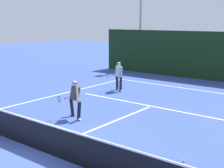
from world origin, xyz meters
TOP-DOWN VIEW (x-y plane):
  - ground_plane at (0.00, 0.00)m, footprint 80.00×80.00m
  - court_line_baseline_far at (0.00, 11.21)m, footprint 10.38×0.10m
  - court_line_service at (0.00, 6.56)m, footprint 8.46×0.10m
  - court_line_centre at (0.00, 3.20)m, footprint 0.10×6.40m
  - tennis_net at (0.00, 0.00)m, footprint 11.37×0.09m
  - player_near at (-1.53, 3.05)m, footprint 1.09×0.82m
  - player_far at (-3.21, 8.27)m, footprint 1.01×0.80m
  - tennis_ball at (3.81, 2.01)m, footprint 0.07×0.07m
  - tennis_ball_extra at (-4.27, 3.65)m, footprint 0.07×0.07m
  - back_fence_windscreen at (0.00, 14.59)m, footprint 17.88×0.12m
  - light_pole at (-6.90, 16.12)m, footprint 0.55×0.44m

SIDE VIEW (x-z plane):
  - ground_plane at x=0.00m, z-range 0.00..0.00m
  - court_line_baseline_far at x=0.00m, z-range 0.00..0.01m
  - court_line_service at x=0.00m, z-range 0.00..0.01m
  - court_line_centre at x=0.00m, z-range 0.00..0.01m
  - tennis_ball at x=3.81m, z-range 0.00..0.07m
  - tennis_ball_extra at x=-4.27m, z-range 0.00..0.07m
  - tennis_net at x=0.00m, z-range -0.05..1.04m
  - player_near at x=-1.53m, z-range 0.07..1.64m
  - player_far at x=-3.21m, z-range 0.08..1.74m
  - back_fence_windscreen at x=0.00m, z-range 0.00..3.25m
  - light_pole at x=-6.90m, z-range 0.85..8.58m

